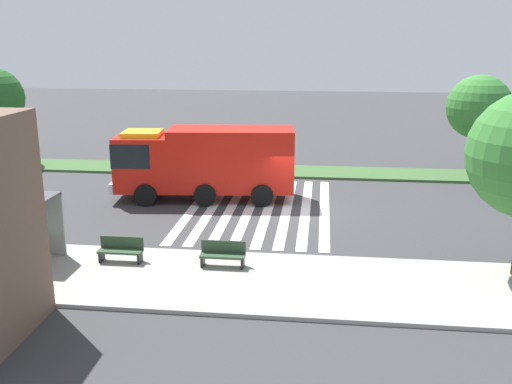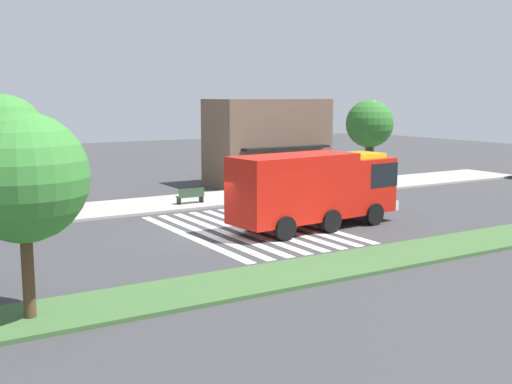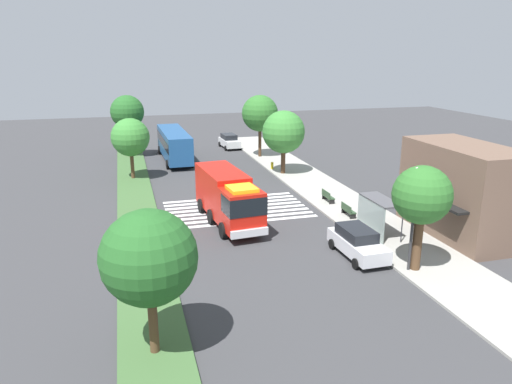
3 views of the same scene
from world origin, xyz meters
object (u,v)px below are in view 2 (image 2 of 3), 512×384
at_px(sidewalk_tree_east, 369,125).
at_px(bench_near_shelter, 246,191).
at_px(street_lamp, 373,137).
at_px(parked_car_mid, 358,183).
at_px(bus_stop_shelter, 300,166).
at_px(bench_west_of_shelter, 191,196).
at_px(fire_truck, 318,186).
at_px(median_tree_west, 23,178).
at_px(sidewalk_tree_west, 3,138).

bearing_deg(sidewalk_tree_east, bench_near_shelter, 177.46).
distance_m(street_lamp, sidewalk_tree_east, 0.87).
xyz_separation_m(bench_near_shelter, street_lamp, (9.39, -0.82, 3.05)).
bearing_deg(street_lamp, parked_car_mid, -146.61).
distance_m(bus_stop_shelter, bench_near_shelter, 4.20).
relative_size(bench_west_of_shelter, sidewalk_tree_east, 0.27).
height_order(fire_truck, parked_car_mid, fire_truck).
relative_size(bus_stop_shelter, bench_west_of_shelter, 2.19).
distance_m(fire_truck, median_tree_west, 16.22).
bearing_deg(median_tree_west, bench_west_of_shelter, 51.13).
distance_m(fire_truck, sidewalk_tree_west, 15.49).
bearing_deg(bench_near_shelter, median_tree_west, -136.51).
relative_size(parked_car_mid, bench_west_of_shelter, 2.95).
bearing_deg(street_lamp, fire_truck, -142.71).
xyz_separation_m(parked_car_mid, street_lamp, (2.73, 1.80, 2.74)).
bearing_deg(median_tree_west, parked_car_mid, 28.94).
xyz_separation_m(fire_truck, street_lamp, (10.51, 8.00, 1.61)).
bearing_deg(sidewalk_tree_west, bench_near_shelter, 1.72).
relative_size(sidewalk_tree_east, median_tree_west, 1.03).
relative_size(fire_truck, median_tree_west, 1.59).
xyz_separation_m(bench_near_shelter, sidewalk_tree_east, (9.42, -0.42, 3.83)).
distance_m(bench_west_of_shelter, sidewalk_tree_east, 13.72).
bearing_deg(median_tree_west, sidewalk_tree_east, 30.10).
bearing_deg(bench_near_shelter, bench_west_of_shelter, 180.00).
bearing_deg(median_tree_west, fire_truck, 23.00).
xyz_separation_m(parked_car_mid, bus_stop_shelter, (-2.66, 2.61, 0.98)).
bearing_deg(parked_car_mid, sidewalk_tree_east, 37.11).
relative_size(parked_car_mid, sidewalk_tree_west, 0.75).
xyz_separation_m(bus_stop_shelter, median_tree_west, (-19.92, -15.10, 2.23)).
distance_m(street_lamp, sidewalk_tree_west, 23.33).
distance_m(parked_car_mid, bus_stop_shelter, 3.85).
bearing_deg(bus_stop_shelter, bench_west_of_shelter, 179.93).
xyz_separation_m(fire_truck, sidewalk_tree_west, (-12.81, 8.40, 2.27)).
distance_m(fire_truck, street_lamp, 13.31).
bearing_deg(bus_stop_shelter, parked_car_mid, -44.47).
height_order(parked_car_mid, bench_near_shelter, parked_car_mid).
bearing_deg(bench_near_shelter, sidewalk_tree_west, -178.28).
relative_size(bench_west_of_shelter, sidewalk_tree_west, 0.25).
bearing_deg(sidewalk_tree_west, sidewalk_tree_east, -0.00).
relative_size(bus_stop_shelter, median_tree_west, 0.60).
bearing_deg(street_lamp, bench_near_shelter, 175.02).
bearing_deg(bench_near_shelter, fire_truck, -97.20).
distance_m(fire_truck, bench_near_shelter, 9.01).
distance_m(bench_near_shelter, sidewalk_tree_west, 14.42).
bearing_deg(bus_stop_shelter, street_lamp, -8.54).
bearing_deg(sidewalk_tree_west, median_tree_west, -97.73).
relative_size(bus_stop_shelter, street_lamp, 0.59).
height_order(fire_truck, sidewalk_tree_east, sidewalk_tree_east).
height_order(parked_car_mid, median_tree_west, median_tree_west).
bearing_deg(bench_west_of_shelter, sidewalk_tree_east, -1.82).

